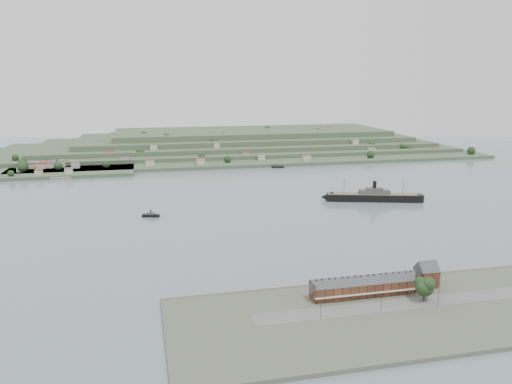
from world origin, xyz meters
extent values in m
plane|color=slate|center=(0.00, 0.00, 0.00)|extent=(1400.00, 1400.00, 0.00)
cube|color=#4C5142|center=(0.00, -188.00, 1.00)|extent=(220.00, 80.00, 2.00)
cube|color=gray|center=(0.00, -149.00, 1.30)|extent=(220.00, 2.00, 2.60)
cube|color=#595959|center=(0.00, -182.00, 2.05)|extent=(140.00, 12.00, 0.10)
cube|color=#452618|center=(-10.00, -168.00, 5.50)|extent=(55.00, 8.00, 7.00)
cube|color=#35383C|center=(-10.00, -168.00, 9.00)|extent=(55.60, 8.15, 8.15)
cube|color=#B3AC9F|center=(-10.00, -172.80, 5.00)|extent=(55.00, 1.60, 0.25)
cube|color=#452618|center=(-37.50, -168.00, 10.00)|extent=(0.50, 8.40, 3.00)
cube|color=#452618|center=(17.50, -168.00, 10.00)|extent=(0.50, 8.40, 3.00)
cube|color=#32221C|center=(-32.00, -168.00, 11.40)|extent=(0.90, 1.40, 3.20)
cube|color=#32221C|center=(-26.50, -168.00, 11.40)|extent=(0.90, 1.40, 3.20)
cube|color=#32221C|center=(-12.75, -168.00, 11.40)|extent=(0.90, 1.40, 3.20)
cube|color=#32221C|center=(-7.25, -168.00, 11.40)|extent=(0.90, 1.40, 3.20)
cube|color=#32221C|center=(6.50, -168.00, 11.40)|extent=(0.90, 1.40, 3.20)
cube|color=#32221C|center=(12.00, -168.00, 11.40)|extent=(0.90, 1.40, 3.20)
cube|color=#452618|center=(27.50, -164.00, 6.50)|extent=(10.00, 10.00, 9.00)
cube|color=#35383C|center=(27.50, -164.00, 11.00)|extent=(10.40, 10.18, 10.18)
cube|color=#3D5236|center=(0.00, 360.00, 2.00)|extent=(760.00, 260.00, 4.00)
cube|color=#3D5236|center=(20.00, 385.00, 6.50)|extent=(680.00, 220.00, 5.00)
cube|color=#3D5236|center=(35.00, 400.00, 12.00)|extent=(600.00, 200.00, 6.00)
cube|color=#3D5236|center=(50.00, 415.00, 18.50)|extent=(520.00, 180.00, 7.00)
cube|color=#3D5236|center=(65.00, 430.00, 26.00)|extent=(440.00, 160.00, 8.00)
cube|color=#3D5236|center=(-200.00, 250.00, 2.00)|extent=(150.00, 90.00, 4.00)
cube|color=gray|center=(-205.00, 208.00, 1.40)|extent=(22.00, 14.00, 2.80)
cube|color=black|center=(89.84, 27.51, 3.24)|extent=(82.94, 34.45, 6.47)
cone|color=black|center=(49.96, 39.42, 3.24)|extent=(13.81, 13.81, 11.10)
cylinder|color=black|center=(129.72, 15.60, 3.24)|extent=(11.10, 11.10, 6.47)
cube|color=brown|center=(89.84, 27.51, 6.75)|extent=(80.90, 33.03, 0.55)
cube|color=#444240|center=(91.61, 26.98, 8.79)|extent=(28.97, 15.91, 3.70)
cube|color=#444240|center=(91.61, 26.98, 11.28)|extent=(16.03, 10.44, 2.31)
cylinder|color=black|center=(91.61, 26.98, 14.80)|extent=(3.33, 3.33, 8.32)
cylinder|color=#3F291D|center=(65.02, 34.92, 12.95)|extent=(0.46, 0.46, 14.80)
cylinder|color=#3F291D|center=(116.42, 19.57, 12.02)|extent=(0.46, 0.46, 12.95)
cube|color=black|center=(-110.41, 17.20, 1.12)|extent=(14.43, 7.02, 2.23)
cube|color=#444240|center=(-110.41, 17.20, 2.79)|extent=(6.81, 4.42, 1.67)
cylinder|color=black|center=(-110.41, 17.20, 4.65)|extent=(0.93, 0.93, 3.25)
cube|color=black|center=(54.83, 225.00, 1.05)|extent=(16.34, 8.16, 2.10)
cube|color=#444240|center=(54.83, 225.00, 2.62)|extent=(7.73, 5.16, 1.57)
cylinder|color=black|center=(54.83, 225.00, 4.37)|extent=(0.87, 0.87, 3.06)
cylinder|color=#3F291D|center=(16.22, -180.54, 4.52)|extent=(1.21, 1.21, 5.04)
sphere|color=black|center=(16.22, -180.54, 9.05)|extent=(9.06, 9.06, 9.06)
sphere|color=black|center=(18.74, -179.53, 10.06)|extent=(7.05, 7.05, 7.05)
sphere|color=black|center=(14.21, -182.05, 9.55)|extent=(6.45, 6.45, 6.45)
sphere|color=black|center=(16.73, -182.75, 11.57)|extent=(6.04, 6.04, 6.04)
camera|label=1|loc=(-116.12, -384.03, 107.11)|focal=35.00mm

